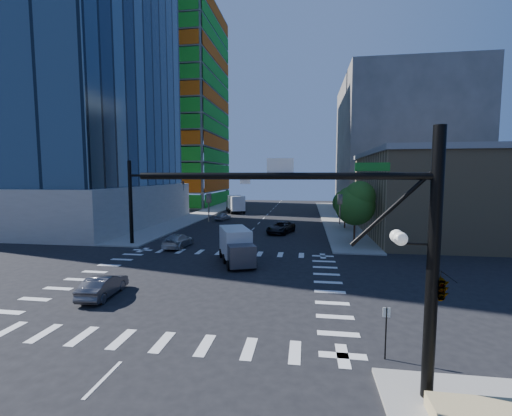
# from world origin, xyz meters

# --- Properties ---
(ground) EXTENTS (160.00, 160.00, 0.00)m
(ground) POSITION_xyz_m (0.00, 0.00, 0.00)
(ground) COLOR black
(ground) RESTS_ON ground
(road_markings) EXTENTS (20.00, 20.00, 0.01)m
(road_markings) POSITION_xyz_m (0.00, 0.00, 0.01)
(road_markings) COLOR silver
(road_markings) RESTS_ON ground
(sidewalk_ne) EXTENTS (5.00, 60.00, 0.15)m
(sidewalk_ne) POSITION_xyz_m (12.50, 40.00, 0.07)
(sidewalk_ne) COLOR gray
(sidewalk_ne) RESTS_ON ground
(sidewalk_nw) EXTENTS (5.00, 60.00, 0.15)m
(sidewalk_nw) POSITION_xyz_m (-12.50, 40.00, 0.07)
(sidewalk_nw) COLOR gray
(sidewalk_nw) RESTS_ON ground
(construction_building) EXTENTS (25.16, 34.50, 70.60)m
(construction_building) POSITION_xyz_m (-27.41, 61.93, 24.61)
(construction_building) COLOR gray
(construction_building) RESTS_ON ground
(commercial_building) EXTENTS (20.50, 22.50, 10.60)m
(commercial_building) POSITION_xyz_m (25.00, 22.00, 5.31)
(commercial_building) COLOR #9B825A
(commercial_building) RESTS_ON ground
(bg_building_ne) EXTENTS (24.00, 30.00, 28.00)m
(bg_building_ne) POSITION_xyz_m (27.00, 55.00, 14.00)
(bg_building_ne) COLOR #5F5A55
(bg_building_ne) RESTS_ON ground
(signal_mast_se) EXTENTS (10.51, 2.48, 9.00)m
(signal_mast_se) POSITION_xyz_m (10.60, -11.50, 5.01)
(signal_mast_se) COLOR black
(signal_mast_se) RESTS_ON sidewalk_se
(signal_mast_nw) EXTENTS (10.20, 0.40, 9.00)m
(signal_mast_nw) POSITION_xyz_m (-10.00, 11.50, 5.49)
(signal_mast_nw) COLOR black
(signal_mast_nw) RESTS_ON sidewalk_nw
(tree_south) EXTENTS (4.16, 4.16, 6.82)m
(tree_south) POSITION_xyz_m (12.63, 13.90, 4.69)
(tree_south) COLOR #382316
(tree_south) RESTS_ON sidewalk_ne
(tree_north) EXTENTS (3.54, 3.52, 5.78)m
(tree_north) POSITION_xyz_m (12.93, 25.90, 3.99)
(tree_north) COLOR #382316
(tree_north) RESTS_ON sidewalk_ne
(no_parking_sign) EXTENTS (0.30, 0.06, 2.20)m
(no_parking_sign) POSITION_xyz_m (10.70, -9.00, 1.38)
(no_parking_sign) COLOR black
(no_parking_sign) RESTS_ON ground
(car_nb_far) EXTENTS (3.93, 5.92, 1.51)m
(car_nb_far) POSITION_xyz_m (4.14, 21.19, 0.75)
(car_nb_far) COLOR black
(car_nb_far) RESTS_ON ground
(car_sb_near) EXTENTS (2.22, 5.02, 1.43)m
(car_sb_near) POSITION_xyz_m (-5.92, 10.79, 0.72)
(car_sb_near) COLOR #B2B2B2
(car_sb_near) RESTS_ON ground
(car_sb_mid) EXTENTS (2.41, 4.07, 1.30)m
(car_sb_mid) POSITION_xyz_m (-6.55, 32.74, 0.65)
(car_sb_mid) COLOR #ADAEB6
(car_sb_mid) RESTS_ON ground
(car_sb_cross) EXTENTS (1.76, 4.22, 1.36)m
(car_sb_cross) POSITION_xyz_m (-5.13, -3.91, 0.68)
(car_sb_cross) COLOR #454549
(car_sb_cross) RESTS_ON ground
(box_truck_near) EXTENTS (4.28, 6.06, 2.92)m
(box_truck_near) POSITION_xyz_m (1.54, 5.26, 1.29)
(box_truck_near) COLOR black
(box_truck_near) RESTS_ON ground
(box_truck_far) EXTENTS (5.12, 7.24, 3.49)m
(box_truck_far) POSITION_xyz_m (-6.88, 44.63, 1.55)
(box_truck_far) COLOR black
(box_truck_far) RESTS_ON ground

